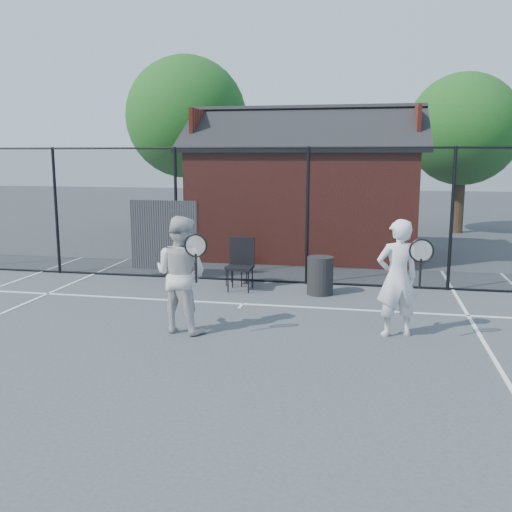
% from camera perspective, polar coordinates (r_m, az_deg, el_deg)
% --- Properties ---
extents(ground, '(80.00, 80.00, 0.00)m').
position_cam_1_polar(ground, '(8.20, -6.03, -10.12)').
color(ground, '#3F4549').
rests_on(ground, ground).
extents(court_lines, '(11.02, 18.00, 0.01)m').
position_cam_1_polar(court_lines, '(7.04, -9.33, -13.65)').
color(court_lines, white).
rests_on(court_lines, ground).
extents(fence, '(22.04, 3.00, 3.00)m').
position_cam_1_polar(fence, '(12.68, -0.72, 3.86)').
color(fence, black).
rests_on(fence, ground).
extents(clubhouse, '(6.50, 4.36, 4.19)m').
position_cam_1_polar(clubhouse, '(16.48, 4.97, 5.82)').
color(clubhouse, maroon).
rests_on(clubhouse, ground).
extents(tree_left, '(4.48, 4.48, 6.44)m').
position_cam_1_polar(tree_left, '(21.97, -6.97, 13.58)').
color(tree_left, '#302213').
rests_on(tree_left, ground).
extents(tree_right, '(3.97, 3.97, 5.70)m').
position_cam_1_polar(tree_right, '(22.08, 20.05, 11.79)').
color(tree_right, '#302213').
rests_on(tree_right, ground).
extents(player_front, '(0.89, 0.71, 1.86)m').
position_cam_1_polar(player_front, '(9.15, 13.95, -2.14)').
color(player_front, white).
rests_on(player_front, ground).
extents(player_back, '(1.09, 0.91, 1.88)m').
position_cam_1_polar(player_back, '(9.20, -7.53, -1.81)').
color(player_back, silver).
rests_on(player_back, ground).
extents(chair_left, '(0.53, 0.55, 1.08)m').
position_cam_1_polar(chair_left, '(11.95, -1.59, -0.92)').
color(chair_left, black).
rests_on(chair_left, ground).
extents(chair_right, '(0.47, 0.48, 0.88)m').
position_cam_1_polar(chair_right, '(12.49, -1.97, -0.91)').
color(chair_right, black).
rests_on(chair_right, ground).
extents(waste_bin, '(0.57, 0.57, 0.78)m').
position_cam_1_polar(waste_bin, '(11.73, 6.43, -1.95)').
color(waste_bin, black).
rests_on(waste_bin, ground).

